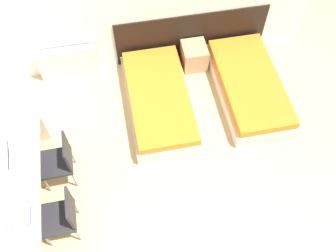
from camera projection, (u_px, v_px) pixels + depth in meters
headboard_panel at (191, 36)px, 6.27m from camera, size 2.56×0.03×0.87m
bed_near_window at (159, 100)px, 5.89m from camera, size 0.98×1.97×0.34m
bed_near_door at (249, 86)px, 6.04m from camera, size 0.98×1.97×0.34m
nightstand at (194, 56)px, 6.33m from camera, size 0.40×0.44×0.42m
radiator at (68, 63)px, 6.14m from camera, size 0.95×0.12×0.59m
desk at (23, 189)px, 4.62m from camera, size 0.51×2.16×0.76m
chair_near_laptop at (60, 160)px, 4.96m from camera, size 0.43×0.43×0.89m
chair_near_notebook at (62, 215)px, 4.55m from camera, size 0.43×0.43×0.89m
laptop at (16, 158)px, 4.61m from camera, size 0.33×0.27×0.30m
open_notebook at (17, 217)px, 4.26m from camera, size 0.31×0.22×0.02m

